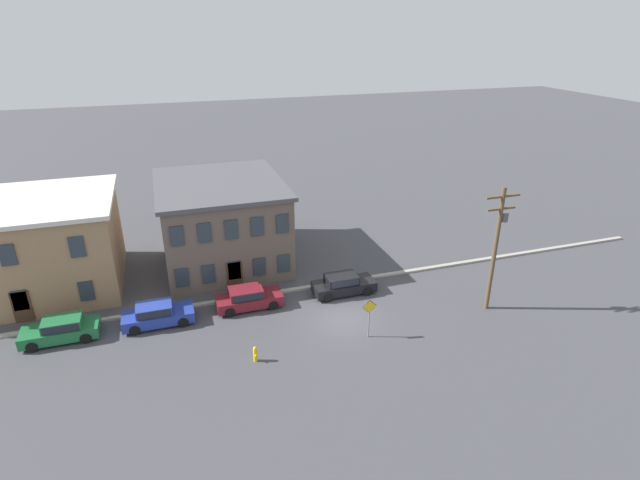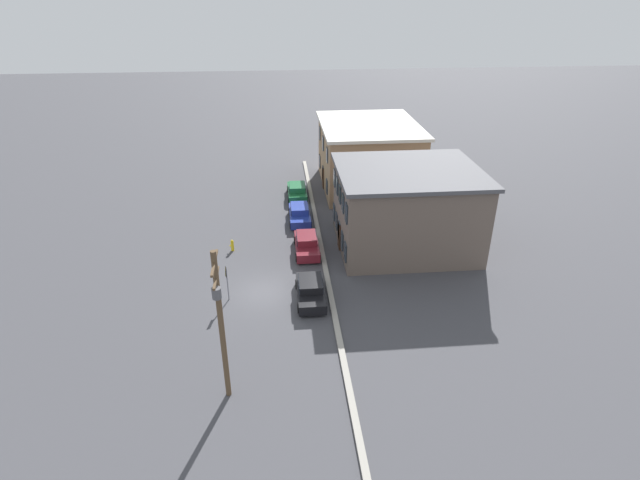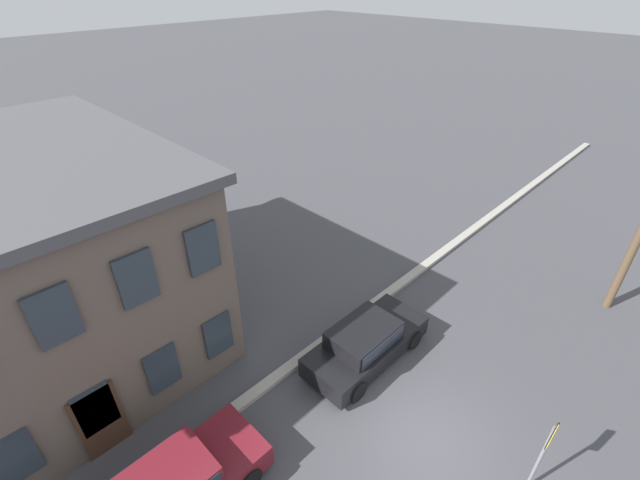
# 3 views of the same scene
# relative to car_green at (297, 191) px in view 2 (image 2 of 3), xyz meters

# --- Properties ---
(ground_plane) EXTENTS (200.00, 200.00, 0.00)m
(ground_plane) POSITION_rel_car_green_xyz_m (17.02, -3.09, -0.75)
(ground_plane) COLOR #424247
(kerb_strip) EXTENTS (56.00, 0.36, 0.16)m
(kerb_strip) POSITION_rel_car_green_xyz_m (17.02, 1.41, -0.67)
(kerb_strip) COLOR #9E998E
(kerb_strip) RESTS_ON ground_plane
(apartment_corner) EXTENTS (12.14, 9.75, 6.64)m
(apartment_corner) POSITION_rel_car_green_xyz_m (-2.58, 7.53, 2.58)
(apartment_corner) COLOR #9E7A56
(apartment_corner) RESTS_ON ground_plane
(apartment_midblock) EXTENTS (9.53, 11.02, 6.53)m
(apartment_midblock) POSITION_rel_car_green_xyz_m (10.98, 8.15, 2.53)
(apartment_midblock) COLOR #66564C
(apartment_midblock) RESTS_ON ground_plane
(car_green) EXTENTS (4.40, 1.92, 1.43)m
(car_green) POSITION_rel_car_green_xyz_m (0.00, 0.00, 0.00)
(car_green) COLOR #1E6638
(car_green) RESTS_ON ground_plane
(car_blue) EXTENTS (4.40, 1.92, 1.43)m
(car_blue) POSITION_rel_car_green_xyz_m (5.54, -0.04, 0.00)
(car_blue) COLOR #233899
(car_blue) RESTS_ON ground_plane
(car_maroon) EXTENTS (4.40, 1.92, 1.43)m
(car_maroon) POSITION_rel_car_green_xyz_m (11.42, 0.20, 0.00)
(car_maroon) COLOR maroon
(car_maroon) RESTS_ON ground_plane
(car_black) EXTENTS (4.40, 1.92, 1.43)m
(car_black) POSITION_rel_car_green_xyz_m (18.16, 0.01, 0.00)
(car_black) COLOR black
(car_black) RESTS_ON ground_plane
(caution_sign) EXTENTS (0.89, 0.08, 2.62)m
(caution_sign) POSITION_rel_car_green_xyz_m (17.75, -5.54, 0.99)
(caution_sign) COLOR slate
(caution_sign) RESTS_ON ground_plane
(utility_pole) EXTENTS (2.40, 0.44, 8.52)m
(utility_pole) POSITION_rel_car_green_xyz_m (26.68, -4.90, 4.05)
(utility_pole) COLOR brown
(utility_pole) RESTS_ON ground_plane
(fire_hydrant) EXTENTS (0.24, 0.34, 0.96)m
(fire_hydrant) POSITION_rel_car_green_xyz_m (10.72, -5.73, -0.27)
(fire_hydrant) COLOR yellow
(fire_hydrant) RESTS_ON ground_plane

